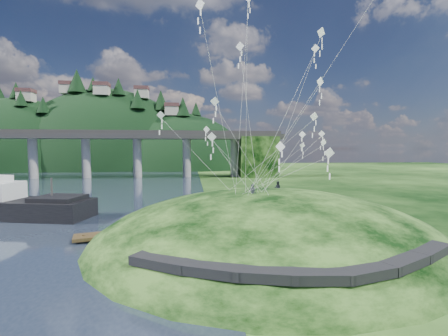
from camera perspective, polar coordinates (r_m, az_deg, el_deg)
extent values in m
plane|color=black|center=(28.31, -6.98, -15.15)|extent=(320.00, 320.00, 0.00)
ellipsoid|color=black|center=(31.62, 8.35, -15.99)|extent=(36.00, 32.00, 13.00)
cube|color=black|center=(20.18, -11.77, -16.99)|extent=(4.32, 3.62, 0.71)
cube|color=black|center=(18.57, -2.52, -18.59)|extent=(4.10, 2.97, 0.61)
cube|color=black|center=(18.09, 7.80, -19.26)|extent=(3.85, 2.37, 0.62)
cube|color=black|center=(18.63, 17.66, -18.85)|extent=(3.62, 1.83, 0.66)
cube|color=black|center=(20.12, 25.62, -17.28)|extent=(3.82, 2.27, 0.68)
cube|color=black|center=(22.46, 31.04, -14.97)|extent=(4.11, 2.97, 0.71)
cube|color=black|center=(25.42, 34.39, -12.86)|extent=(4.26, 3.43, 0.66)
cube|color=#2D2B2B|center=(109.20, -33.91, 5.09)|extent=(160.00, 9.00, 1.60)
cube|color=#2D2B2B|center=(109.26, -33.93, 5.83)|extent=(160.00, 0.40, 1.20)
cube|color=#2D2B2B|center=(113.08, -32.92, 5.77)|extent=(160.00, 0.40, 1.20)
cylinder|color=gray|center=(108.03, -32.61, 1.71)|extent=(2.60, 2.60, 13.00)
cylinder|color=gray|center=(102.11, -24.78, 1.87)|extent=(2.60, 2.60, 13.00)
cylinder|color=gray|center=(98.29, -16.18, 2.01)|extent=(2.60, 2.60, 13.00)
cylinder|color=gray|center=(96.84, -7.10, 2.10)|extent=(2.60, 2.60, 13.00)
cylinder|color=gray|center=(97.85, 2.02, 2.14)|extent=(2.60, 2.60, 13.00)
cube|color=black|center=(99.21, 6.31, 2.15)|extent=(12.00, 11.00, 13.00)
ellipsoid|color=black|center=(167.30, -34.22, -2.83)|extent=(84.00, 60.00, 80.00)
ellipsoid|color=black|center=(158.77, -21.00, -2.03)|extent=(96.00, 68.00, 88.00)
ellipsoid|color=black|center=(146.15, -8.36, -3.87)|extent=(76.00, 56.00, 72.00)
cone|color=black|center=(162.75, -34.84, 12.02)|extent=(5.61, 5.61, 7.39)
cone|color=black|center=(152.50, -34.22, 10.94)|extent=(5.08, 5.08, 6.69)
cone|color=black|center=(147.41, -31.20, 10.25)|extent=(5.29, 5.29, 6.96)
cone|color=black|center=(153.08, -26.22, 14.65)|extent=(8.01, 8.01, 10.54)
cone|color=black|center=(150.13, -23.68, 14.42)|extent=(4.97, 4.97, 6.54)
cone|color=black|center=(145.07, -19.45, 14.43)|extent=(5.83, 5.83, 7.67)
cone|color=black|center=(137.50, -16.15, 12.52)|extent=(6.47, 6.47, 8.51)
cone|color=black|center=(143.16, -11.94, 12.49)|extent=(7.13, 7.13, 9.38)
cone|color=black|center=(137.16, -7.84, 11.51)|extent=(6.56, 6.56, 8.63)
cone|color=black|center=(142.66, -5.37, 11.14)|extent=(4.88, 4.88, 6.42)
cube|color=beige|center=(157.20, -33.51, 11.18)|extent=(6.00, 5.00, 4.00)
cube|color=brown|center=(157.60, -33.55, 12.16)|extent=(6.40, 5.40, 1.60)
cube|color=beige|center=(157.34, -27.55, 13.10)|extent=(6.00, 5.00, 4.00)
cube|color=brown|center=(157.83, -27.58, 14.07)|extent=(6.40, 5.40, 1.60)
cube|color=beige|center=(144.29, -22.24, 13.45)|extent=(6.00, 5.00, 4.00)
cube|color=brown|center=(144.79, -22.27, 14.51)|extent=(6.40, 5.40, 1.60)
cube|color=beige|center=(146.70, -15.39, 13.39)|extent=(6.00, 5.00, 4.00)
cube|color=brown|center=(147.18, -15.41, 14.42)|extent=(6.40, 5.40, 1.60)
cube|color=beige|center=(138.07, -9.88, 10.60)|extent=(6.00, 5.00, 4.00)
cube|color=brown|center=(138.43, -9.90, 11.71)|extent=(6.40, 5.40, 1.60)
cube|color=black|center=(48.78, -35.24, -6.32)|extent=(21.46, 10.18, 2.45)
cube|color=black|center=(44.43, -28.96, -5.05)|extent=(6.57, 5.86, 0.57)
cylinder|color=#2D2B2B|center=(44.83, -29.99, -3.43)|extent=(0.23, 0.23, 2.83)
cube|color=#322514|center=(33.36, -15.19, -11.56)|extent=(13.33, 5.64, 0.33)
cylinder|color=#322514|center=(33.26, -25.18, -12.25)|extent=(0.28, 0.28, 0.95)
cylinder|color=#322514|center=(33.22, -20.17, -12.15)|extent=(0.28, 0.28, 0.95)
cylinder|color=#322514|center=(33.42, -15.18, -11.95)|extent=(0.28, 0.28, 0.95)
cylinder|color=#322514|center=(33.86, -10.30, -11.67)|extent=(0.28, 0.28, 0.95)
cylinder|color=#322514|center=(34.53, -5.59, -11.33)|extent=(0.28, 0.28, 0.95)
imported|color=#252832|center=(28.39, 5.48, -3.01)|extent=(0.77, 0.71, 1.75)
imported|color=#252832|center=(32.86, 10.17, -2.46)|extent=(0.90, 0.83, 1.50)
cube|color=white|center=(30.46, 14.69, 6.20)|extent=(0.54, 0.48, 0.69)
cube|color=white|center=(30.44, 14.68, 5.28)|extent=(0.09, 0.06, 0.40)
cube|color=white|center=(30.43, 14.66, 4.36)|extent=(0.09, 0.06, 0.40)
cube|color=white|center=(30.43, 14.65, 3.43)|extent=(0.09, 0.06, 0.40)
cube|color=white|center=(24.61, 19.43, 2.73)|extent=(0.87, 0.22, 0.86)
cube|color=white|center=(24.63, 19.40, 1.30)|extent=(0.11, 0.05, 0.50)
cube|color=white|center=(24.66, 19.37, -0.12)|extent=(0.11, 0.05, 0.50)
cube|color=white|center=(24.71, 19.34, -1.54)|extent=(0.11, 0.05, 0.50)
cube|color=white|center=(40.39, 14.70, 4.18)|extent=(0.69, 0.27, 0.69)
cube|color=white|center=(40.38, 14.69, 3.46)|extent=(0.09, 0.02, 0.41)
cube|color=white|center=(40.39, 14.68, 2.75)|extent=(0.09, 0.02, 0.41)
cube|color=white|center=(40.40, 14.67, 2.03)|extent=(0.09, 0.02, 0.41)
cube|color=white|center=(27.32, -1.76, 12.56)|extent=(0.81, 0.30, 0.78)
cube|color=white|center=(27.24, -1.76, 11.37)|extent=(0.10, 0.05, 0.47)
cube|color=white|center=(27.17, -1.76, 10.18)|extent=(0.10, 0.05, 0.47)
cube|color=white|center=(27.11, -1.75, 8.98)|extent=(0.10, 0.05, 0.47)
cube|color=white|center=(29.64, 3.06, 22.13)|extent=(0.73, 0.48, 0.84)
cube|color=white|center=(29.46, 3.06, 21.03)|extent=(0.11, 0.06, 0.49)
cube|color=white|center=(29.29, 3.05, 19.93)|extent=(0.11, 0.06, 0.49)
cube|color=white|center=(29.13, 3.05, 18.81)|extent=(0.11, 0.06, 0.49)
cube|color=white|center=(25.36, 16.79, 9.38)|extent=(0.70, 0.24, 0.69)
cube|color=white|center=(25.31, 16.77, 8.25)|extent=(0.09, 0.06, 0.41)
cube|color=white|center=(25.27, 16.75, 7.12)|extent=(0.09, 0.06, 0.41)
cube|color=white|center=(25.25, 16.73, 5.99)|extent=(0.09, 0.06, 0.41)
cube|color=white|center=(34.51, 17.02, 20.96)|extent=(0.70, 0.54, 0.82)
cube|color=white|center=(34.33, 17.00, 20.01)|extent=(0.11, 0.06, 0.49)
cube|color=white|center=(34.17, 16.98, 19.06)|extent=(0.11, 0.06, 0.49)
cube|color=white|center=(34.01, 16.96, 18.09)|extent=(0.11, 0.06, 0.49)
cube|color=white|center=(31.55, 4.72, 28.66)|extent=(0.10, 0.07, 0.46)
cube|color=white|center=(31.31, 4.72, 27.73)|extent=(0.10, 0.07, 0.46)
cube|color=white|center=(31.09, 4.71, 26.77)|extent=(0.10, 0.07, 0.46)
cube|color=white|center=(26.08, -2.35, 5.94)|extent=(0.81, 0.21, 0.81)
cube|color=white|center=(26.06, -2.34, 4.67)|extent=(0.11, 0.02, 0.48)
cube|color=white|center=(26.06, -2.34, 3.39)|extent=(0.11, 0.02, 0.48)
cube|color=white|center=(26.07, -2.34, 2.11)|extent=(0.11, 0.02, 0.48)
cube|color=white|center=(39.71, 18.10, 6.22)|extent=(0.70, 0.51, 0.82)
cube|color=white|center=(39.68, 18.08, 5.37)|extent=(0.11, 0.06, 0.48)
cube|color=white|center=(39.67, 18.07, 4.53)|extent=(0.11, 0.06, 0.48)
cube|color=white|center=(39.66, 18.05, 3.68)|extent=(0.11, 0.06, 0.48)
cube|color=white|center=(29.57, -11.97, 9.85)|extent=(0.79, 0.29, 0.76)
cube|color=white|center=(29.51, -11.96, 8.78)|extent=(0.10, 0.04, 0.46)
cube|color=white|center=(29.47, -11.94, 7.70)|extent=(0.10, 0.04, 0.46)
cube|color=white|center=(29.43, -11.93, 6.62)|extent=(0.10, 0.04, 0.46)
cube|color=white|center=(30.14, 18.02, 23.33)|extent=(0.84, 0.36, 0.86)
cube|color=white|center=(29.94, 17.99, 22.21)|extent=(0.10, 0.09, 0.51)
cube|color=white|center=(29.74, 17.97, 21.07)|extent=(0.10, 0.09, 0.51)
cube|color=white|center=(29.56, 17.94, 19.92)|extent=(0.10, 0.09, 0.51)
cube|color=white|center=(26.17, 17.84, 15.34)|extent=(0.71, 0.40, 0.78)
cube|color=white|center=(26.06, 17.81, 14.15)|extent=(0.09, 0.08, 0.45)
cube|color=white|center=(25.96, 17.79, 12.94)|extent=(0.09, 0.08, 0.45)
cube|color=white|center=(25.88, 17.76, 11.73)|extent=(0.09, 0.08, 0.45)
cube|color=white|center=(33.48, -3.35, 7.34)|extent=(0.69, 0.36, 0.74)
cube|color=white|center=(33.45, -3.35, 6.44)|extent=(0.10, 0.04, 0.43)
cube|color=white|center=(33.43, -3.35, 5.54)|extent=(0.10, 0.04, 0.43)
cube|color=white|center=(33.42, -3.34, 4.64)|extent=(0.10, 0.04, 0.43)
cube|color=white|center=(30.76, 18.43, 4.63)|extent=(0.70, 0.31, 0.72)
cube|color=white|center=(30.76, 18.41, 3.65)|extent=(0.09, 0.07, 0.43)
cube|color=white|center=(30.76, 18.39, 2.67)|extent=(0.09, 0.07, 0.43)
cube|color=white|center=(30.77, 18.37, 1.70)|extent=(0.09, 0.07, 0.43)
cube|color=white|center=(24.21, 10.69, 4.02)|extent=(0.63, 0.63, 0.84)
cube|color=white|center=(24.21, 10.67, 2.60)|extent=(0.10, 0.08, 0.49)
cube|color=white|center=(24.23, 10.66, 1.18)|extent=(0.10, 0.08, 0.49)
cube|color=white|center=(24.26, 10.64, -0.23)|extent=(0.10, 0.08, 0.49)
cube|color=white|center=(25.25, -4.60, 28.61)|extent=(0.68, 0.59, 0.85)
cube|color=white|center=(25.00, -4.59, 27.35)|extent=(0.11, 0.07, 0.50)
cube|color=white|center=(24.76, -4.58, 26.06)|extent=(0.11, 0.07, 0.50)
cube|color=white|center=(24.54, -4.57, 24.75)|extent=(0.11, 0.07, 0.50)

